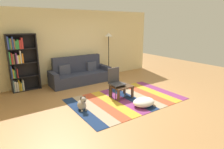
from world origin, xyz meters
TOP-DOWN VIEW (x-y plane):
  - ground_plane at (0.00, 0.00)m, footprint 14.00×14.00m
  - back_wall at (0.00, 2.55)m, footprint 6.80×0.10m
  - rug at (0.15, -0.27)m, footprint 3.20×2.07m
  - couch at (-0.27, 2.02)m, footprint 2.26×0.80m
  - bookshelf at (-2.24, 2.30)m, footprint 0.90×0.28m
  - coffee_table at (0.13, -0.06)m, footprint 0.60×0.47m
  - pouf at (0.25, -0.91)m, footprint 0.64×0.50m
  - dog at (-1.25, -0.18)m, footprint 0.22×0.35m
  - standing_lamp at (1.15, 2.19)m, footprint 0.32×0.32m
  - tv_remote at (0.16, -0.09)m, footprint 0.08×0.16m
  - folding_chair at (0.00, 0.09)m, footprint 0.40×0.40m

SIDE VIEW (x-z plane):
  - ground_plane at x=0.00m, z-range 0.00..0.00m
  - rug at x=0.15m, z-range 0.00..0.01m
  - pouf at x=0.25m, z-range 0.01..0.22m
  - dog at x=-1.25m, z-range -0.04..0.36m
  - coffee_table at x=0.13m, z-range 0.12..0.48m
  - couch at x=-0.27m, z-range -0.16..0.84m
  - tv_remote at x=0.16m, z-range 0.37..0.39m
  - folding_chair at x=0.00m, z-range 0.08..0.98m
  - bookshelf at x=-2.24m, z-range 0.03..1.92m
  - back_wall at x=0.00m, z-range 0.00..2.70m
  - standing_lamp at x=1.15m, z-range 0.61..2.44m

